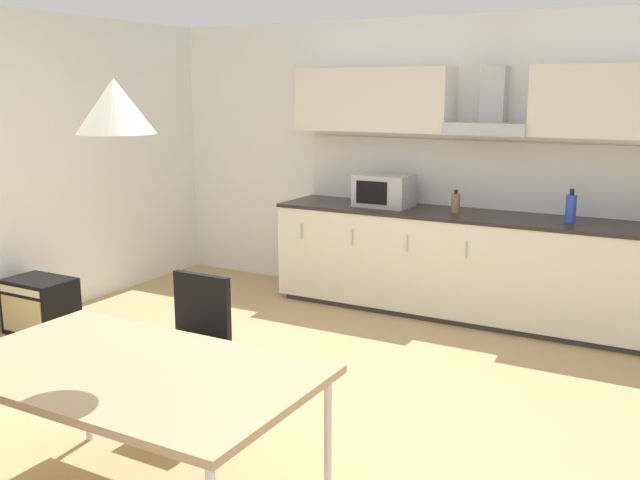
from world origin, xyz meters
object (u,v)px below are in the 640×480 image
object	(u,v)px
pendant_lamp	(115,106)
chair_far_left	(192,336)
bottle_blue	(571,208)
guitar_amp	(41,306)
microwave	(384,191)
bottle_brown	(456,203)
dining_table	(131,375)

from	to	relation	value
pendant_lamp	chair_far_left	bearing A→B (deg)	113.08
bottle_blue	guitar_amp	distance (m)	4.23
microwave	chair_far_left	world-z (taller)	microwave
microwave	chair_far_left	distance (m)	2.76
bottle_brown	microwave	bearing A→B (deg)	179.31
chair_far_left	guitar_amp	distance (m)	2.20
bottle_brown	chair_far_left	bearing A→B (deg)	-102.91
dining_table	pendant_lamp	distance (m)	1.15
chair_far_left	bottle_blue	bearing A→B (deg)	60.38
microwave	pendant_lamp	distance (m)	3.68
dining_table	guitar_amp	size ratio (longest dim) A/B	3.12
chair_far_left	guitar_amp	world-z (taller)	chair_far_left
microwave	bottle_blue	xyz separation A→B (m)	(1.58, 0.00, -0.03)
guitar_amp	bottle_brown	bearing A→B (deg)	37.25
pendant_lamp	bottle_brown	bearing A→B (deg)	85.90
bottle_blue	pendant_lamp	distance (m)	3.85
microwave	bottle_brown	bearing A→B (deg)	-0.69
bottle_blue	chair_far_left	world-z (taller)	bottle_blue
bottle_blue	guitar_amp	size ratio (longest dim) A/B	0.50
guitar_amp	pendant_lamp	size ratio (longest dim) A/B	1.63
chair_far_left	pendant_lamp	distance (m)	1.60
microwave	pendant_lamp	xyz separation A→B (m)	(0.40, -3.57, 0.80)
dining_table	guitar_amp	bearing A→B (deg)	148.18
dining_table	chair_far_left	xyz separation A→B (m)	(-0.36, 0.85, -0.15)
bottle_brown	pendant_lamp	size ratio (longest dim) A/B	0.60
microwave	bottle_blue	bearing A→B (deg)	0.02
bottle_blue	pendant_lamp	xyz separation A→B (m)	(-1.18, -3.57, 0.83)
microwave	guitar_amp	xyz separation A→B (m)	(-2.03, -2.05, -0.81)
microwave	dining_table	distance (m)	3.60
bottle_blue	guitar_amp	bearing A→B (deg)	-150.38
dining_table	chair_far_left	bearing A→B (deg)	113.08
dining_table	microwave	bearing A→B (deg)	96.46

